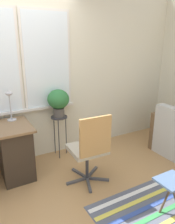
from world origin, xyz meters
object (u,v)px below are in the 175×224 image
object	(u,v)px
office_chair_swivel	(90,148)
folding_stool	(172,183)
plant_stand	(59,122)
potted_plant	(58,101)
desk_lamp	(10,101)

from	to	relation	value
office_chair_swivel	folding_stool	bearing A→B (deg)	124.79
office_chair_swivel	plant_stand	world-z (taller)	office_chair_swivel
potted_plant	office_chair_swivel	bearing A→B (deg)	-86.21
desk_lamp	potted_plant	bearing A→B (deg)	1.26
desk_lamp	potted_plant	xyz separation A→B (m)	(0.73, 0.02, -0.09)
desk_lamp	potted_plant	size ratio (longest dim) A/B	0.96
plant_stand	potted_plant	bearing A→B (deg)	-135.00
desk_lamp	folding_stool	xyz separation A→B (m)	(1.34, -1.75, -0.70)
desk_lamp	plant_stand	bearing A→B (deg)	1.26
office_chair_swivel	folding_stool	xyz separation A→B (m)	(0.55, -0.87, -0.18)
folding_stool	plant_stand	bearing A→B (deg)	109.07
desk_lamp	folding_stool	distance (m)	2.31
office_chair_swivel	plant_stand	xyz separation A→B (m)	(-0.06, 0.89, 0.08)
potted_plant	plant_stand	bearing A→B (deg)	45.00
office_chair_swivel	folding_stool	size ratio (longest dim) A/B	2.53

